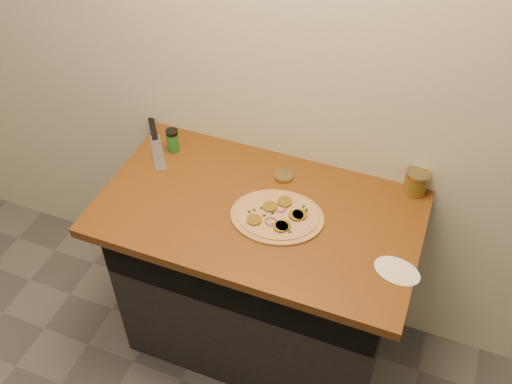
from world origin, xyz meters
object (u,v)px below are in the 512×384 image
at_px(pizza, 278,216).
at_px(chefs_knife, 155,139).
at_px(spice_shaker, 173,140).
at_px(salsa_jar, 416,182).

distance_m(pizza, chefs_knife, 0.68).
distance_m(pizza, spice_shaker, 0.57).
xyz_separation_m(pizza, chefs_knife, (-0.64, 0.24, -0.00)).
xyz_separation_m(chefs_knife, spice_shaker, (0.10, -0.03, 0.05)).
bearing_deg(spice_shaker, chefs_knife, 164.15).
relative_size(pizza, salsa_jar, 3.96).
relative_size(chefs_knife, salsa_jar, 3.03).
height_order(chefs_knife, salsa_jar, salsa_jar).
xyz_separation_m(pizza, spice_shaker, (-0.53, 0.21, 0.04)).
distance_m(chefs_knife, spice_shaker, 0.12).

